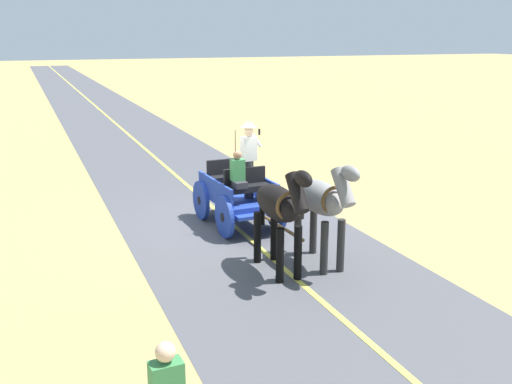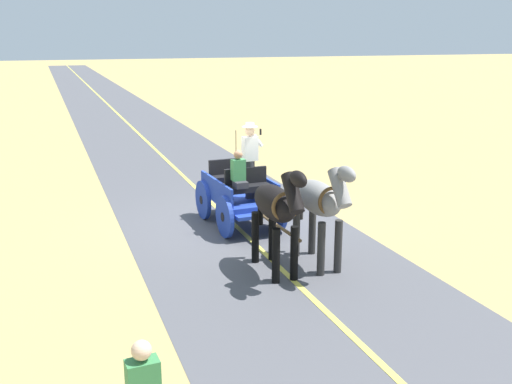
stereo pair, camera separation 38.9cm
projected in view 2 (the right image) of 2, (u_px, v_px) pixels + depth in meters
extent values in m
plane|color=tan|center=(232.00, 223.00, 14.48)|extent=(200.00, 200.00, 0.00)
cube|color=#4C4C51|center=(232.00, 223.00, 14.48)|extent=(5.23, 160.00, 0.01)
cube|color=#DBCC4C|center=(232.00, 222.00, 14.48)|extent=(0.12, 160.00, 0.00)
cube|color=#1E3899|center=(239.00, 198.00, 14.22)|extent=(1.32, 2.27, 0.12)
cube|color=#1E3899|center=(261.00, 184.00, 14.37)|extent=(0.18, 2.09, 0.44)
cube|color=#1E3899|center=(216.00, 189.00, 13.93)|extent=(0.18, 2.09, 0.44)
cube|color=#1E3899|center=(259.00, 215.00, 13.16)|extent=(1.09, 0.30, 0.08)
cube|color=#1E3899|center=(222.00, 193.00, 15.33)|extent=(0.73, 0.24, 0.06)
cube|color=black|center=(249.00, 188.00, 13.59)|extent=(1.04, 0.42, 0.14)
cube|color=black|center=(246.00, 177.00, 13.69)|extent=(1.02, 0.14, 0.44)
cube|color=black|center=(231.00, 178.00, 14.56)|extent=(1.04, 0.42, 0.14)
cube|color=black|center=(229.00, 168.00, 14.67)|extent=(1.02, 0.14, 0.44)
cylinder|color=#1E3899|center=(277.00, 210.00, 13.83)|extent=(0.15, 0.96, 0.96)
cylinder|color=black|center=(277.00, 210.00, 13.83)|extent=(0.13, 0.22, 0.21)
cylinder|color=#1E3899|center=(225.00, 217.00, 13.34)|extent=(0.15, 0.96, 0.96)
cylinder|color=black|center=(225.00, 217.00, 13.34)|extent=(0.13, 0.22, 0.21)
cylinder|color=#1E3899|center=(252.00, 194.00, 15.20)|extent=(0.15, 0.96, 0.96)
cylinder|color=black|center=(252.00, 194.00, 15.20)|extent=(0.13, 0.22, 0.21)
cylinder|color=#1E3899|center=(203.00, 200.00, 14.71)|extent=(0.15, 0.96, 0.96)
cylinder|color=black|center=(203.00, 200.00, 14.71)|extent=(0.13, 0.22, 0.21)
cylinder|color=brown|center=(278.00, 226.00, 12.28)|extent=(0.18, 2.00, 0.07)
cylinder|color=black|center=(236.00, 159.00, 13.29)|extent=(0.02, 0.02, 1.30)
cylinder|color=#2D2D33|center=(250.00, 179.00, 13.86)|extent=(0.22, 0.22, 0.90)
cube|color=silver|center=(250.00, 149.00, 13.67)|extent=(0.35, 0.24, 0.56)
sphere|color=beige|center=(250.00, 131.00, 13.57)|extent=(0.22, 0.22, 0.22)
cylinder|color=beige|center=(250.00, 127.00, 13.54)|extent=(0.36, 0.36, 0.01)
cylinder|color=beige|center=(250.00, 125.00, 13.53)|extent=(0.20, 0.20, 0.10)
cylinder|color=silver|center=(258.00, 141.00, 13.65)|extent=(0.26, 0.09, 0.32)
cube|color=black|center=(261.00, 132.00, 13.61)|extent=(0.02, 0.07, 0.14)
cube|color=#2D2D33|center=(240.00, 184.00, 13.35)|extent=(0.30, 0.34, 0.14)
cube|color=#387F47|center=(238.00, 170.00, 13.38)|extent=(0.31, 0.22, 0.48)
sphere|color=#9E7051|center=(238.00, 155.00, 13.29)|extent=(0.20, 0.20, 0.20)
ellipsoid|color=gray|center=(318.00, 198.00, 11.55)|extent=(0.61, 1.58, 0.64)
cylinder|color=#272726|center=(338.00, 247.00, 11.34)|extent=(0.15, 0.15, 1.05)
cylinder|color=#272726|center=(321.00, 249.00, 11.21)|extent=(0.15, 0.15, 1.05)
cylinder|color=#272726|center=(312.00, 230.00, 12.32)|extent=(0.15, 0.15, 1.05)
cylinder|color=#272726|center=(296.00, 232.00, 12.19)|extent=(0.15, 0.15, 1.05)
cylinder|color=gray|center=(340.00, 188.00, 10.69)|extent=(0.28, 0.66, 0.73)
ellipsoid|color=gray|center=(347.00, 174.00, 10.41)|extent=(0.24, 0.55, 0.28)
cube|color=#272726|center=(339.00, 186.00, 10.70)|extent=(0.07, 0.50, 0.56)
cylinder|color=#272726|center=(301.00, 203.00, 12.29)|extent=(0.11, 0.11, 0.70)
torus|color=brown|center=(331.00, 201.00, 11.04)|extent=(0.55, 0.09, 0.55)
ellipsoid|color=black|center=(274.00, 203.00, 11.20)|extent=(0.57, 1.56, 0.64)
cylinder|color=black|center=(294.00, 253.00, 10.98)|extent=(0.15, 0.15, 1.05)
cylinder|color=black|center=(276.00, 256.00, 10.86)|extent=(0.15, 0.15, 1.05)
cylinder|color=black|center=(272.00, 235.00, 11.97)|extent=(0.15, 0.15, 1.05)
cylinder|color=black|center=(255.00, 237.00, 11.85)|extent=(0.15, 0.15, 1.05)
cylinder|color=black|center=(293.00, 193.00, 10.33)|extent=(0.27, 0.65, 0.73)
ellipsoid|color=black|center=(298.00, 179.00, 10.05)|extent=(0.22, 0.54, 0.28)
cube|color=black|center=(292.00, 191.00, 10.34)|extent=(0.06, 0.50, 0.56)
cylinder|color=black|center=(260.00, 208.00, 11.95)|extent=(0.11, 0.11, 0.70)
torus|color=brown|center=(286.00, 206.00, 10.68)|extent=(0.55, 0.07, 0.55)
sphere|color=beige|center=(141.00, 350.00, 5.66)|extent=(0.20, 0.20, 0.20)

